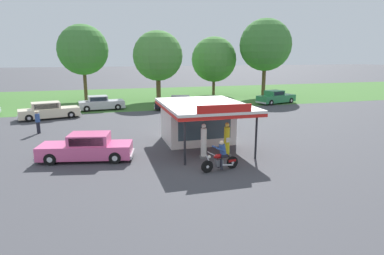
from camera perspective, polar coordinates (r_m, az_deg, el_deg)
The scene contains 17 objects.
ground_plane at distance 18.25m, azimuth 1.30°, elevation -6.23°, with size 300.00×300.00×0.00m, color #424247.
grass_verge_strip at distance 47.16m, azimuth -9.46°, elevation 5.23°, with size 120.00×24.00×0.01m, color #3D6B2D.
service_station_kiosk at distance 22.17m, azimuth 1.17°, elevation 1.55°, with size 5.08×7.14×3.27m.
gas_pump_nearside at distance 19.01m, azimuth 2.04°, elevation -2.56°, with size 0.44×0.44×2.01m.
gas_pump_offside at distance 19.48m, azimuth 6.03°, elevation -2.27°, with size 0.44×0.44×2.00m.
motorcycle_with_rider at distance 17.08m, azimuth 4.99°, elevation -5.29°, with size 2.14×0.73×1.58m.
featured_classic_sedan at distance 19.59m, azimuth -17.74°, elevation -3.39°, with size 5.49×2.74×1.53m.
parked_car_back_row_centre_left at distance 36.91m, azimuth -15.47°, elevation 4.04°, with size 5.03×2.24×1.52m.
parked_car_second_row_spare at distance 35.66m, azimuth -2.29°, elevation 4.17°, with size 5.39×3.07×1.50m.
parked_car_back_row_centre at distance 41.55m, azimuth 14.28°, elevation 5.04°, with size 5.41×3.11×1.60m.
parked_car_back_row_far_right at distance 33.46m, azimuth -23.53°, elevation 2.64°, with size 5.67×2.93×1.55m.
bystander_strolling_foreground at distance 27.44m, azimuth -25.10°, elevation 0.98°, with size 0.38×0.38×1.73m.
bystander_admiring_sedan at distance 26.68m, azimuth 2.99°, elevation 1.63°, with size 0.34×0.34×1.55m.
tree_oak_left at distance 42.80m, azimuth -5.94°, elevation 12.21°, with size 6.27×6.27×8.82m.
tree_oak_far_left at distance 45.26m, azimuth -18.38°, elevation 12.45°, with size 6.34×6.34×9.59m.
tree_oak_centre at distance 48.09m, azimuth 12.31°, elevation 13.61°, with size 7.14×7.14×10.71m.
tree_oak_right at distance 49.06m, azimuth 3.66°, elevation 11.53°, with size 6.52×6.52×8.40m.
Camera 1 is at (-5.08, -16.51, 5.87)m, focal length 30.86 mm.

